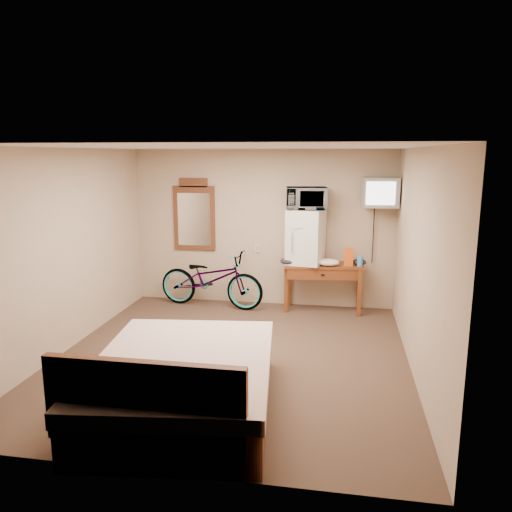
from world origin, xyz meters
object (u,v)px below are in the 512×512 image
blue_cup (360,261)px  crt_television (380,192)px  bicycle (211,279)px  bed (182,383)px  wall_mirror (194,215)px  microwave (307,198)px  mini_fridge (306,237)px  desk (323,273)px

blue_cup → crt_television: bearing=5.2°
bicycle → bed: bearing=-161.9°
crt_television → bicycle: bearing=-178.4°
bicycle → bed: bicycle is taller
blue_cup → bed: blue_cup is taller
bicycle → bed: 3.37m
crt_television → bed: bearing=-120.4°
crt_television → wall_mirror: bearing=175.1°
microwave → bed: (-0.91, -3.41, -1.47)m
wall_mirror → bed: 3.93m
crt_television → bed: (-1.99, -3.39, -1.58)m
mini_fridge → blue_cup: mini_fridge is taller
mini_fridge → bicycle: (-1.49, -0.09, -0.71)m
desk → blue_cup: size_ratio=8.27×
mini_fridge → bicycle: mini_fridge is taller
microwave → wall_mirror: bearing=164.6°
desk → wall_mirror: bearing=172.8°
microwave → mini_fridge: bearing=-131.9°
bed → wall_mirror: bearing=104.5°
mini_fridge → bicycle: size_ratio=0.48×
blue_cup → wall_mirror: (-2.68, 0.27, 0.61)m
blue_cup → crt_television: crt_television is taller
desk → bed: size_ratio=0.53×
wall_mirror → crt_television: bearing=-4.9°
microwave → blue_cup: microwave is taller
microwave → crt_television: bearing=-9.1°
mini_fridge → wall_mirror: bearing=172.8°
microwave → crt_television: 1.08m
mini_fridge → crt_television: (1.08, -0.02, 0.70)m
mini_fridge → microwave: microwave is taller
blue_cup → bicycle: (-2.33, -0.05, -0.37)m
blue_cup → wall_mirror: 2.76m
desk → mini_fridge: bearing=173.1°
microwave → wall_mirror: size_ratio=0.52×
crt_television → desk: bearing=-178.7°
microwave → blue_cup: (0.83, -0.04, -0.94)m
crt_television → bed: crt_television is taller
desk → microwave: bearing=173.1°
mini_fridge → bicycle: 1.66m
microwave → bicycle: bearing=175.2°
blue_cup → wall_mirror: size_ratio=0.13×
desk → blue_cup: blue_cup is taller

